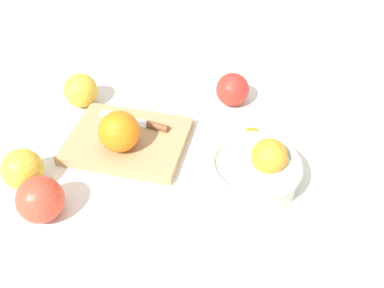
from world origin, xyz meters
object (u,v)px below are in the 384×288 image
(cutting_board, at_px, (128,141))
(apple_front_left, at_px, (232,89))
(bowl, at_px, (255,170))
(knife, at_px, (143,123))
(orange_on_board, at_px, (119,131))
(apple_front_right, at_px, (81,90))
(apple_back_right_2, at_px, (40,200))
(apple_back_right, at_px, (22,169))

(cutting_board, xyz_separation_m, apple_front_left, (-0.21, -0.15, 0.03))
(cutting_board, bearing_deg, apple_front_left, -143.92)
(bowl, distance_m, knife, 0.26)
(orange_on_board, bearing_deg, cutting_board, -101.44)
(apple_front_left, relative_size, apple_front_right, 0.98)
(bowl, xyz_separation_m, apple_front_right, (0.37, -0.22, -0.00))
(apple_back_right_2, bearing_deg, orange_on_board, -123.73)
(knife, distance_m, apple_back_right, 0.25)
(cutting_board, distance_m, knife, 0.05)
(cutting_board, xyz_separation_m, knife, (-0.03, -0.04, 0.01))
(bowl, xyz_separation_m, apple_front_left, (0.04, -0.25, -0.00))
(orange_on_board, relative_size, apple_back_right, 1.06)
(orange_on_board, height_order, apple_back_right_2, orange_on_board)
(apple_front_left, height_order, apple_front_right, apple_front_right)
(orange_on_board, bearing_deg, apple_front_left, -139.71)
(knife, bearing_deg, apple_front_left, -148.21)
(cutting_board, distance_m, apple_front_left, 0.26)
(orange_on_board, bearing_deg, apple_back_right, 28.67)
(orange_on_board, relative_size, apple_front_right, 1.06)
(bowl, relative_size, orange_on_board, 2.16)
(knife, xyz_separation_m, apple_back_right_2, (0.14, 0.23, 0.02))
(orange_on_board, xyz_separation_m, apple_back_right, (0.16, 0.09, -0.02))
(knife, relative_size, apple_back_right, 2.03)
(cutting_board, bearing_deg, apple_back_right_2, 59.33)
(apple_back_right_2, bearing_deg, cutting_board, -120.67)
(apple_front_left, xyz_separation_m, apple_back_right, (0.37, 0.27, 0.00))
(apple_front_left, xyz_separation_m, apple_back_right_2, (0.32, 0.34, 0.00))
(apple_front_right, bearing_deg, apple_back_right_2, 92.08)
(cutting_board, height_order, orange_on_board, orange_on_board)
(knife, height_order, apple_back_right, apple_back_right)
(bowl, relative_size, apple_front_right, 2.29)
(bowl, height_order, apple_back_right, bowl)
(apple_front_right, bearing_deg, cutting_board, 133.94)
(apple_back_right, relative_size, apple_back_right_2, 0.94)
(cutting_board, xyz_separation_m, apple_back_right, (0.17, 0.12, 0.03))
(bowl, height_order, orange_on_board, same)
(apple_front_left, height_order, apple_back_right_2, apple_back_right_2)
(knife, distance_m, apple_front_left, 0.21)
(apple_front_right, bearing_deg, apple_front_left, -175.67)
(knife, bearing_deg, bowl, 149.03)
(apple_front_right, bearing_deg, knife, 149.43)
(knife, bearing_deg, apple_front_right, -30.57)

